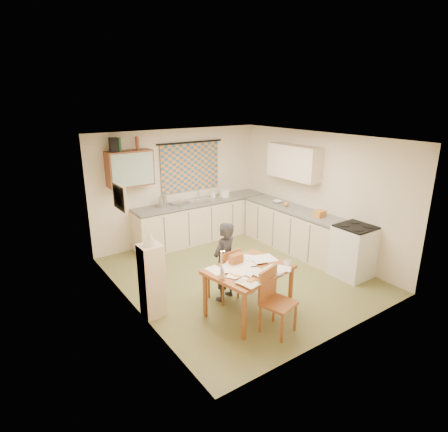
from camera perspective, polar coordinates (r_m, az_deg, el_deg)
floor at (r=7.03m, az=2.21°, el=-9.03°), size 4.00×4.50×0.02m
ceiling at (r=6.30m, az=2.49°, el=11.87°), size 4.00×4.50×0.02m
wall_back at (r=8.41m, az=-6.99°, el=4.54°), size 4.00×0.02×2.50m
wall_front at (r=5.05m, az=18.01°, el=-5.36°), size 4.00×0.02×2.50m
wall_left at (r=5.64m, az=-14.23°, el=-2.58°), size 0.02×4.50×2.50m
wall_right at (r=7.89m, az=14.11°, el=3.25°), size 0.02×4.50×2.50m
window_blind at (r=8.43m, az=-5.15°, el=7.42°), size 1.45×0.03×1.05m
curtain_rod at (r=8.33m, az=-5.18°, el=11.12°), size 1.60×0.04×0.04m
wall_cabinet at (r=7.67m, az=-14.15°, el=7.06°), size 0.90×0.34×0.70m
wall_cabinet_glass at (r=7.52m, az=-13.68°, el=6.88°), size 0.84×0.02×0.64m
upper_cabinet_right at (r=8.00m, az=10.61°, el=8.08°), size 0.34×1.30×0.70m
framed_print at (r=5.88m, az=-15.60°, el=2.75°), size 0.04×0.50×0.40m
print_canvas at (r=5.89m, az=-15.37°, el=2.79°), size 0.01×0.42×0.32m
counter_back at (r=8.59m, az=-2.99°, el=-0.59°), size 3.30×0.62×0.92m
counter_right at (r=7.97m, az=11.59°, el=-2.43°), size 0.62×2.95×0.92m
stove at (r=7.19m, az=19.10°, el=-5.09°), size 0.62×0.62×0.97m
sink at (r=8.43m, az=-3.45°, el=2.08°), size 0.60×0.52×0.10m
tap at (r=8.55m, az=-3.89°, el=3.55°), size 0.03×0.03×0.28m
dish_rack at (r=8.15m, az=-6.83°, el=1.94°), size 0.44×0.41×0.06m
kettle at (r=7.95m, az=-9.35°, el=2.11°), size 0.19×0.19×0.24m
mixing_bowl at (r=8.73m, az=0.07°, el=3.48°), size 0.29×0.29×0.16m
soap_bottle at (r=8.61m, az=-1.70°, el=3.35°), size 0.09×0.10×0.18m
bowl at (r=8.33m, az=8.11°, el=2.19°), size 0.27×0.27×0.05m
orange_bag at (r=7.51m, az=14.38°, el=0.36°), size 0.23×0.18×0.12m
fruit_orange at (r=8.05m, az=9.48°, el=1.78°), size 0.10×0.10×0.10m
speaker at (r=7.51m, az=-16.43°, el=10.37°), size 0.19×0.22×0.26m
bottle_green at (r=7.55m, az=-15.64°, el=10.47°), size 0.09×0.09×0.26m
bottle_brown at (r=7.67m, az=-13.10°, el=10.77°), size 0.08×0.08×0.26m
dining_table at (r=5.74m, az=3.78°, el=-11.25°), size 1.32×1.09×0.75m
chair_far at (r=6.16m, az=0.03°, el=-10.16°), size 0.45×0.45×0.88m
chair_near at (r=5.42m, az=8.05°, el=-14.46°), size 0.51×0.51×0.92m
person at (r=5.98m, az=0.06°, el=-6.96°), size 0.67×0.60×1.31m
shelf_stand at (r=5.69m, az=-10.90°, el=-9.67°), size 0.32×0.30×1.13m
lampshade at (r=5.42m, az=-11.32°, el=-3.30°), size 0.20×0.20×0.22m
letter_rack at (r=5.64m, az=1.85°, el=-6.60°), size 0.23×0.12×0.16m
mug at (r=5.68m, az=9.68°, el=-7.09°), size 0.20×0.20×0.09m
magazine at (r=5.11m, az=2.79°, el=-10.21°), size 0.25×0.30×0.02m
book at (r=5.26m, az=1.90°, el=-9.35°), size 0.25×0.30×0.02m
orange_box at (r=5.16m, az=4.10°, el=-9.86°), size 0.14×0.11×0.04m
eyeglasses at (r=5.51m, az=7.46°, el=-8.22°), size 0.14×0.08×0.02m
candle_holder at (r=5.20m, az=-0.26°, el=-8.71°), size 0.07×0.07×0.18m
candle at (r=5.15m, az=-0.42°, el=-6.54°), size 0.03×0.03×0.22m
candle_flame at (r=5.08m, az=0.00°, el=-5.38°), size 0.02×0.02×0.02m
papers at (r=5.52m, az=3.88°, el=-7.97°), size 1.15×1.00×0.03m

